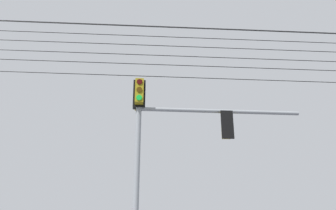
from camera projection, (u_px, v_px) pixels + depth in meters
signal_mast_assembly at (165, 139)px, 12.21m from camera, size 5.26×3.84×7.52m
overhead_wire_span at (164, 47)px, 13.48m from camera, size 15.90×11.86×2.51m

